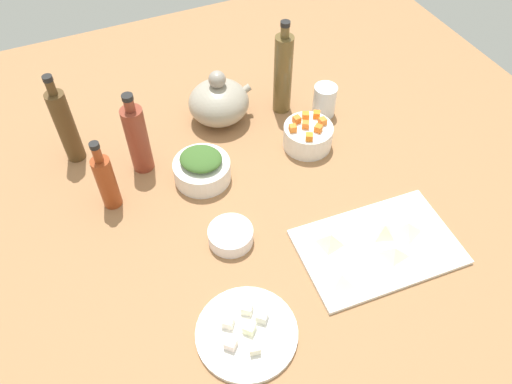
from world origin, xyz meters
TOP-DOWN VIEW (x-y plane):
  - tabletop at (0.00, 0.00)cm, footprint 190.00×190.00cm
  - cutting_board at (20.20, -22.85)cm, footprint 36.82×24.64cm
  - plate_tofu at (-15.39, -29.87)cm, footprint 20.57×20.57cm
  - bowl_greens at (-8.71, 13.88)cm, footprint 14.40×14.40cm
  - bowl_carrots at (21.41, 13.86)cm, footprint 13.15×13.15cm
  - bowl_small_side at (-9.54, -7.17)cm, footprint 10.37×10.37cm
  - teapot at (3.73, 33.66)cm, footprint 18.36×16.36cm
  - bottle_0 at (-36.73, 34.91)cm, footprint 4.75×4.75cm
  - bottle_1 at (-21.40, 24.10)cm, footprint 5.44×5.44cm
  - bottle_2 at (21.79, 30.59)cm, footprint 5.13×5.13cm
  - bottle_3 at (-31.68, 15.06)cm, footprint 4.49×4.49cm
  - drinking_glass_0 at (31.82, 23.64)cm, footprint 6.53×6.53cm
  - carrot_cube_0 at (22.94, 11.57)cm, footprint 2.53×2.53cm
  - carrot_cube_1 at (16.89, 14.34)cm, footprint 2.10×2.10cm
  - carrot_cube_2 at (19.41, 16.96)cm, footprint 2.02×2.02cm
  - carrot_cube_3 at (25.31, 13.56)cm, footprint 1.90×1.90cm
  - carrot_cube_4 at (22.28, 17.39)cm, footprint 2.37×2.37cm
  - carrot_cube_5 at (20.57, 14.22)cm, footprint 2.47×2.47cm
  - carrot_cube_6 at (19.25, 9.66)cm, footprint 2.45×2.45cm
  - carrot_cube_7 at (25.18, 16.63)cm, footprint 2.49×2.49cm
  - chopped_greens_mound at (-8.71, 13.88)cm, footprint 14.27×14.11cm
  - tofu_cube_0 at (-18.14, -26.92)cm, footprint 3.08×3.08cm
  - tofu_cube_1 at (-14.78, -29.84)cm, footprint 3.11×3.11cm
  - tofu_cube_2 at (-19.38, -31.29)cm, footprint 3.11×3.11cm
  - tofu_cube_3 at (-15.50, -33.99)cm, footprint 2.64×2.64cm
  - tofu_cube_4 at (-13.50, -25.66)cm, footprint 3.07×3.07cm
  - tofu_cube_5 at (-11.48, -28.56)cm, footprint 3.10×3.10cm
  - dumpling_0 at (21.94, -26.24)cm, footprint 6.96×6.80cm
  - dumpling_1 at (10.46, -17.77)cm, footprint 6.91×6.97cm
  - dumpling_2 at (28.32, -21.98)cm, footprint 7.16×7.31cm
  - dumpling_3 at (22.98, -20.44)cm, footprint 6.20×6.09cm
  - dumpling_4 at (7.82, -27.13)cm, footprint 7.17×7.46cm

SIDE VIEW (x-z plane):
  - tabletop at x=0.00cm, z-range 0.00..3.00cm
  - cutting_board at x=20.20cm, z-range 3.00..4.00cm
  - plate_tofu at x=-15.39cm, z-range 3.00..4.20cm
  - bowl_small_side at x=-9.54cm, z-range 3.00..6.70cm
  - dumpling_4 at x=7.82cm, z-range 4.00..6.15cm
  - dumpling_0 at x=21.94cm, z-range 4.00..6.32cm
  - tofu_cube_0 at x=-18.14cm, z-range 4.20..6.40cm
  - tofu_cube_1 at x=-14.78cm, z-range 4.20..6.40cm
  - tofu_cube_2 at x=-19.38cm, z-range 4.20..6.40cm
  - tofu_cube_3 at x=-15.50cm, z-range 4.20..6.40cm
  - tofu_cube_4 at x=-13.50cm, z-range 4.20..6.40cm
  - tofu_cube_5 at x=-11.48cm, z-range 4.20..6.40cm
  - dumpling_2 at x=28.32cm, z-range 4.00..6.86cm
  - dumpling_3 at x=22.98cm, z-range 4.00..7.08cm
  - dumpling_1 at x=10.46cm, z-range 4.00..7.08cm
  - bowl_greens at x=-8.71cm, z-range 3.00..8.47cm
  - bowl_carrots at x=21.41cm, z-range 3.00..9.37cm
  - drinking_glass_0 at x=31.82cm, z-range 3.00..12.28cm
  - teapot at x=3.73cm, z-range 1.12..17.12cm
  - chopped_greens_mound at x=-8.71cm, z-range 8.47..11.46cm
  - carrot_cube_0 at x=22.94cm, z-range 9.37..11.17cm
  - carrot_cube_1 at x=16.89cm, z-range 9.37..11.17cm
  - carrot_cube_2 at x=19.41cm, z-range 9.37..11.17cm
  - carrot_cube_3 at x=25.31cm, z-range 9.37..11.17cm
  - carrot_cube_4 at x=22.28cm, z-range 9.37..11.17cm
  - carrot_cube_5 at x=20.57cm, z-range 9.37..11.17cm
  - carrot_cube_6 at x=19.25cm, z-range 9.37..11.17cm
  - carrot_cube_7 at x=25.18cm, z-range 9.37..11.17cm
  - bottle_3 at x=-31.68cm, z-range 1.06..21.10cm
  - bottle_1 at x=-21.40cm, z-range 1.35..24.66cm
  - bottle_0 at x=-36.73cm, z-range 1.10..26.97cm
  - bottle_2 at x=21.79cm, z-range 1.35..29.24cm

